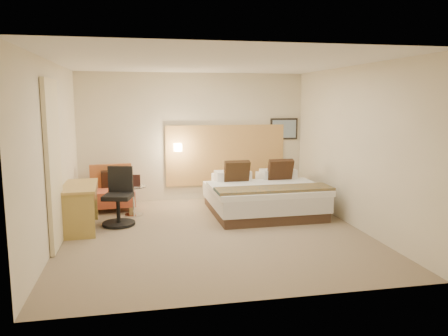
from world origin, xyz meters
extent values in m
cube|color=#7B6A53|center=(0.00, 0.00, -0.01)|extent=(4.80, 5.00, 0.02)
cube|color=silver|center=(0.00, 0.00, 2.71)|extent=(4.80, 5.00, 0.02)
cube|color=beige|center=(0.00, 2.51, 1.35)|extent=(4.80, 0.02, 2.70)
cube|color=beige|center=(0.00, -2.51, 1.35)|extent=(4.80, 0.02, 2.70)
cube|color=beige|center=(-2.41, 0.00, 1.35)|extent=(0.02, 5.00, 2.70)
cube|color=beige|center=(2.41, 0.00, 1.35)|extent=(0.02, 5.00, 2.70)
cube|color=tan|center=(0.70, 2.47, 0.95)|extent=(2.60, 0.04, 1.30)
cube|color=black|center=(2.02, 2.48, 1.50)|extent=(0.62, 0.03, 0.47)
cube|color=#748CA0|center=(2.02, 2.46, 1.50)|extent=(0.54, 0.01, 0.39)
cylinder|color=white|center=(-0.35, 2.42, 1.15)|extent=(0.02, 0.12, 0.02)
cube|color=#F8E7C1|center=(-0.35, 2.36, 1.15)|extent=(0.15, 0.15, 0.15)
cube|color=beige|center=(-2.36, -0.25, 1.22)|extent=(0.06, 0.90, 2.42)
cylinder|color=#9CC4F2|center=(-1.34, 1.37, 0.65)|extent=(0.07, 0.07, 0.20)
cube|color=#3D1E18|center=(-1.21, 1.32, 0.66)|extent=(0.14, 0.07, 0.22)
cube|color=#3E2B1F|center=(1.13, 1.07, 0.09)|extent=(1.95, 1.95, 0.18)
cube|color=silver|center=(1.13, 1.07, 0.32)|extent=(2.01, 2.01, 0.30)
cube|color=white|center=(1.14, 0.79, 0.52)|extent=(2.06, 1.46, 0.10)
cube|color=white|center=(0.65, 1.79, 0.56)|extent=(0.70, 0.39, 0.18)
cube|color=silver|center=(1.59, 1.81, 0.56)|extent=(0.70, 0.39, 0.18)
cube|color=white|center=(0.65, 1.53, 0.66)|extent=(0.70, 0.39, 0.18)
cube|color=white|center=(1.60, 1.55, 0.66)|extent=(0.70, 0.39, 0.18)
cube|color=black|center=(0.69, 1.34, 0.74)|extent=(0.50, 0.27, 0.50)
cube|color=black|center=(1.57, 1.35, 0.74)|extent=(0.50, 0.27, 0.50)
cube|color=#B27124|center=(1.15, 0.40, 0.60)|extent=(2.08, 0.58, 0.05)
cube|color=tan|center=(-1.98, 1.54, 0.05)|extent=(0.09, 0.09, 0.10)
cube|color=tan|center=(-1.33, 1.61, 0.05)|extent=(0.09, 0.09, 0.10)
cube|color=#BD7759|center=(-2.05, 2.10, 0.05)|extent=(0.09, 0.09, 0.10)
cube|color=tan|center=(-1.40, 2.18, 0.05)|extent=(0.09, 0.09, 0.10)
cube|color=#BE4F33|center=(-1.69, 1.86, 0.25)|extent=(0.89, 0.80, 0.31)
cube|color=#A4582C|center=(-1.72, 2.15, 0.63)|extent=(0.82, 0.21, 0.46)
cube|color=black|center=(-1.71, 2.04, 0.56)|extent=(0.41, 0.24, 0.40)
cylinder|color=silver|center=(-1.28, 1.35, 0.01)|extent=(0.39, 0.39, 0.02)
cylinder|color=white|center=(-1.28, 1.35, 0.28)|extent=(0.05, 0.05, 0.52)
cylinder|color=white|center=(-1.28, 1.35, 0.55)|extent=(0.58, 0.58, 0.01)
cube|color=#B48F46|center=(-2.14, 0.60, 0.73)|extent=(0.61, 1.23, 0.04)
cube|color=#A78B41|center=(-2.11, 0.04, 0.36)|extent=(0.50, 0.07, 0.71)
cube|color=#A28C3F|center=(-2.17, 1.17, 0.36)|extent=(0.50, 0.07, 0.71)
cube|color=#AE7844|center=(-2.09, 0.61, 0.65)|extent=(0.51, 1.14, 0.10)
cylinder|color=black|center=(-1.53, 0.73, 0.03)|extent=(0.67, 0.67, 0.04)
cylinder|color=black|center=(-1.53, 0.73, 0.27)|extent=(0.08, 0.08, 0.43)
cube|color=black|center=(-1.53, 0.73, 0.50)|extent=(0.54, 0.54, 0.08)
cube|color=black|center=(-1.49, 0.92, 0.77)|extent=(0.43, 0.15, 0.45)
camera|label=1|loc=(-1.17, -6.76, 2.13)|focal=35.00mm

